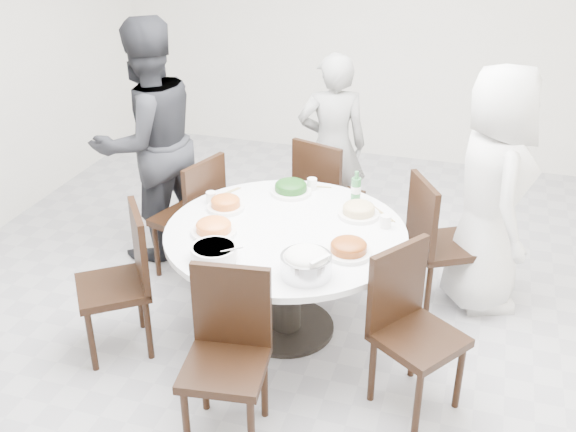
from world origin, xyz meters
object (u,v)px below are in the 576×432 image
(chair_n, at_px, (329,194))
(soup_bowl, at_px, (214,253))
(rice_bowl, at_px, (306,266))
(beverage_bottle, at_px, (356,187))
(chair_nw, at_px, (187,216))
(diner_left, at_px, (148,142))
(chair_sw, at_px, (112,284))
(chair_s, at_px, (225,364))
(chair_se, at_px, (420,336))
(dining_table, at_px, (286,281))
(diner_right, at_px, (492,191))
(chair_ne, at_px, (446,243))
(diner_middle, at_px, (332,147))

(chair_n, height_order, soup_bowl, chair_n)
(rice_bowl, relative_size, beverage_bottle, 1.26)
(chair_nw, xyz_separation_m, rice_bowl, (1.16, -0.94, 0.34))
(rice_bowl, bearing_deg, soup_bowl, 178.68)
(diner_left, height_order, soup_bowl, diner_left)
(chair_sw, distance_m, rice_bowl, 1.26)
(chair_s, height_order, chair_se, same)
(dining_table, distance_m, beverage_bottle, 0.77)
(chair_n, height_order, diner_right, diner_right)
(chair_s, bearing_deg, soup_bowl, 108.75)
(diner_right, height_order, rice_bowl, diner_right)
(rice_bowl, bearing_deg, beverage_bottle, 85.81)
(chair_sw, relative_size, soup_bowl, 3.56)
(chair_ne, relative_size, diner_right, 0.56)
(diner_left, bearing_deg, chair_nw, 90.74)
(dining_table, xyz_separation_m, chair_ne, (0.94, 0.62, 0.10))
(chair_sw, xyz_separation_m, rice_bowl, (1.22, 0.03, 0.34))
(diner_left, relative_size, soup_bowl, 6.90)
(chair_nw, height_order, diner_left, diner_left)
(chair_se, relative_size, rice_bowl, 3.36)
(dining_table, distance_m, chair_sw, 1.08)
(chair_ne, distance_m, diner_left, 2.28)
(chair_sw, bearing_deg, beverage_bottle, 91.17)
(dining_table, height_order, chair_n, chair_n)
(chair_ne, bearing_deg, diner_right, -93.26)
(diner_right, relative_size, diner_left, 0.92)
(diner_left, distance_m, soup_bowl, 1.55)
(chair_sw, bearing_deg, dining_table, 80.86)
(chair_ne, xyz_separation_m, diner_right, (0.25, 0.12, 0.37))
(chair_nw, relative_size, diner_left, 0.52)
(dining_table, xyz_separation_m, diner_middle, (-0.05, 1.42, 0.38))
(beverage_bottle, bearing_deg, chair_se, -59.26)
(diner_right, relative_size, diner_middle, 1.11)
(chair_ne, relative_size, beverage_bottle, 4.23)
(rice_bowl, xyz_separation_m, beverage_bottle, (0.07, 0.97, 0.05))
(chair_s, xyz_separation_m, diner_middle, (-0.03, 2.42, 0.28))
(chair_sw, bearing_deg, rice_bowl, 54.73)
(diner_right, relative_size, rice_bowl, 5.99)
(diner_left, bearing_deg, chair_sw, 47.97)
(diner_middle, height_order, beverage_bottle, diner_middle)
(dining_table, relative_size, chair_nw, 1.58)
(diner_middle, bearing_deg, diner_left, 11.01)
(chair_ne, bearing_deg, rice_bowl, 118.96)
(chair_n, bearing_deg, chair_sw, 78.22)
(chair_nw, relative_size, diner_right, 0.56)
(beverage_bottle, bearing_deg, chair_ne, 11.00)
(chair_ne, distance_m, chair_sw, 2.20)
(dining_table, distance_m, chair_nw, 1.02)
(chair_se, bearing_deg, diner_left, 96.71)
(dining_table, xyz_separation_m, chair_s, (-0.02, -0.99, 0.10))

